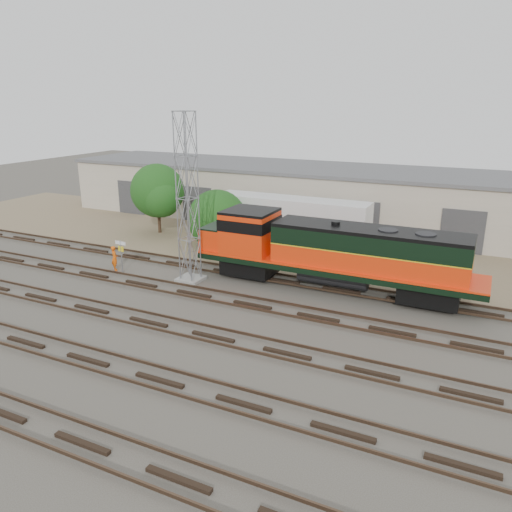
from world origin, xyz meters
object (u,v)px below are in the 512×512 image
at_px(locomotive, 329,252).
at_px(signal_tower, 188,202).
at_px(semi_trailer, 294,216).
at_px(worker, 115,258).

xyz_separation_m(locomotive, signal_tower, (-8.66, -2.40, 2.78)).
xyz_separation_m(locomotive, semi_trailer, (-5.53, 8.14, 0.01)).
height_order(locomotive, semi_trailer, locomotive).
relative_size(signal_tower, worker, 6.19).
height_order(signal_tower, semi_trailer, signal_tower).
bearing_deg(worker, locomotive, -132.19).
bearing_deg(locomotive, signal_tower, -164.52).
distance_m(worker, semi_trailer, 14.38).
bearing_deg(locomotive, semi_trailer, 124.19).
bearing_deg(locomotive, worker, -168.65).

